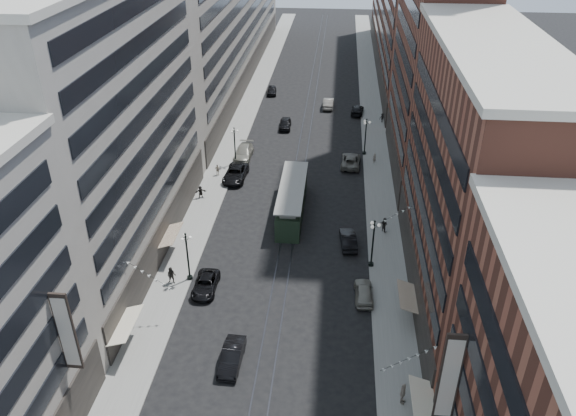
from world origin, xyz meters
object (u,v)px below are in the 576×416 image
(lamppost_sw_mid, at_px, (235,145))
(car_8, at_px, (244,153))
(pedestrian_2, at_px, (172,276))
(pedestrian_8, at_px, (374,158))
(streetcar, at_px, (292,201))
(car_11, at_px, (351,161))
(pedestrian_7, at_px, (384,224))
(car_4, at_px, (364,292))
(pedestrian_9, at_px, (382,118))
(pedestrian_6, at_px, (218,170))
(car_9, at_px, (272,90))
(car_5, at_px, (232,356))
(car_14, at_px, (328,103))
(lamppost_sw_far, at_px, (187,255))
(car_12, at_px, (357,110))
(lamppost_se_mid, at_px, (366,135))
(pedestrian_4, at_px, (403,393))
(car_10, at_px, (348,239))
(lamppost_se_far, at_px, (373,242))
(pedestrian_5, at_px, (201,192))
(car_2, at_px, (206,284))
(car_13, at_px, (285,124))
(car_7, at_px, (236,174))

(lamppost_sw_mid, relative_size, car_8, 0.94)
(pedestrian_2, height_order, pedestrian_8, pedestrian_2)
(streetcar, bearing_deg, pedestrian_2, -125.62)
(car_11, relative_size, pedestrian_7, 3.22)
(car_4, bearing_deg, car_11, -89.46)
(streetcar, height_order, pedestrian_9, streetcar)
(pedestrian_6, bearing_deg, car_9, -93.52)
(car_5, xyz_separation_m, car_11, (10.06, 39.06, 0.01))
(car_5, distance_m, car_14, 62.80)
(lamppost_sw_far, xyz_separation_m, car_12, (17.60, 48.91, -2.38))
(lamppost_sw_far, relative_size, lamppost_se_mid, 1.00)
(car_8, relative_size, car_12, 1.18)
(car_11, height_order, pedestrian_8, pedestrian_8)
(car_5, distance_m, pedestrian_8, 42.17)
(pedestrian_4, bearing_deg, car_10, 30.40)
(car_9, height_order, pedestrian_8, pedestrian_8)
(lamppost_sw_far, relative_size, lamppost_se_far, 1.00)
(streetcar, relative_size, car_8, 2.32)
(lamppost_sw_far, bearing_deg, car_8, 88.44)
(pedestrian_2, height_order, pedestrian_4, pedestrian_4)
(car_4, distance_m, car_11, 29.48)
(lamppost_se_mid, xyz_separation_m, car_9, (-16.85, 25.93, -2.37))
(lamppost_se_mid, bearing_deg, pedestrian_5, -144.15)
(car_8, bearing_deg, car_5, -81.30)
(pedestrian_9, bearing_deg, car_2, -120.15)
(car_4, height_order, car_12, car_4)
(pedestrian_8, bearing_deg, car_5, 42.48)
(car_5, height_order, pedestrian_2, pedestrian_2)
(lamppost_sw_mid, bearing_deg, car_12, 51.23)
(car_13, relative_size, pedestrian_6, 2.92)
(pedestrian_8, bearing_deg, lamppost_sw_far, 26.90)
(lamppost_sw_far, height_order, lamppost_sw_mid, same)
(pedestrian_2, xyz_separation_m, car_14, (14.07, 52.47, -0.25))
(pedestrian_5, height_order, pedestrian_9, pedestrian_5)
(car_4, distance_m, car_5, 14.75)
(pedestrian_6, bearing_deg, car_7, 165.68)
(car_8, relative_size, car_14, 1.16)
(lamppost_se_mid, bearing_deg, car_8, -171.22)
(car_8, xyz_separation_m, pedestrian_8, (18.92, -0.20, 0.06))
(car_4, distance_m, car_9, 61.33)
(lamppost_sw_far, distance_m, streetcar, 16.96)
(lamppost_se_mid, bearing_deg, car_14, 106.80)
(lamppost_se_far, bearing_deg, lamppost_se_mid, 90.00)
(car_2, bearing_deg, pedestrian_5, 103.83)
(lamppost_sw_far, xyz_separation_m, pedestrian_4, (20.14, -13.85, -1.98))
(pedestrian_6, bearing_deg, car_12, -125.06)
(car_11, bearing_deg, lamppost_sw_mid, 6.95)
(car_12, relative_size, pedestrian_6, 3.14)
(pedestrian_2, xyz_separation_m, car_8, (2.38, 30.16, -0.24))
(car_5, relative_size, pedestrian_7, 2.68)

